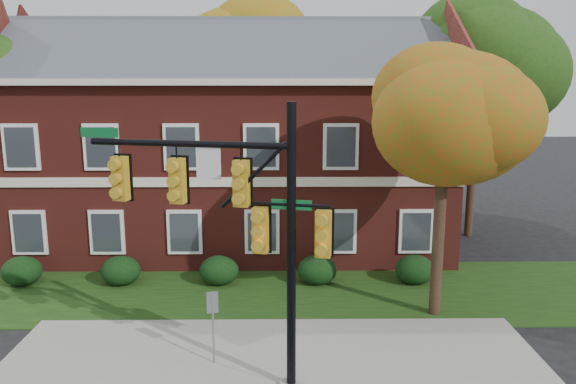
{
  "coord_description": "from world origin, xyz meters",
  "views": [
    {
      "loc": [
        0.24,
        -12.37,
        7.18
      ],
      "look_at": [
        0.42,
        3.0,
        4.11
      ],
      "focal_mm": 35.0,
      "sensor_mm": 36.0,
      "label": 1
    }
  ],
  "objects_px": {
    "tree_near_right": "(455,98)",
    "tree_right_rear": "(488,58)",
    "hedge_left": "(121,271)",
    "tree_far_rear": "(265,50)",
    "traffic_signal": "(240,215)",
    "apartment_building": "(230,132)",
    "hedge_far_right": "(415,270)",
    "hedge_far_left": "(22,271)",
    "sign_post": "(213,316)",
    "hedge_right": "(317,270)",
    "hedge_center": "(219,270)"
  },
  "relations": [
    {
      "from": "tree_near_right",
      "to": "tree_right_rear",
      "type": "relative_size",
      "value": 0.81
    },
    {
      "from": "hedge_left",
      "to": "tree_far_rear",
      "type": "distance_m",
      "value": 16.25
    },
    {
      "from": "tree_right_rear",
      "to": "traffic_signal",
      "type": "distance_m",
      "value": 16.72
    },
    {
      "from": "apartment_building",
      "to": "tree_right_rear",
      "type": "distance_m",
      "value": 11.77
    },
    {
      "from": "hedge_far_right",
      "to": "tree_right_rear",
      "type": "height_order",
      "value": "tree_right_rear"
    },
    {
      "from": "hedge_far_left",
      "to": "sign_post",
      "type": "relative_size",
      "value": 0.7
    },
    {
      "from": "apartment_building",
      "to": "tree_near_right",
      "type": "relative_size",
      "value": 2.19
    },
    {
      "from": "hedge_far_left",
      "to": "tree_near_right",
      "type": "xyz_separation_m",
      "value": [
        14.22,
        -2.83,
        6.14
      ]
    },
    {
      "from": "hedge_left",
      "to": "tree_right_rear",
      "type": "distance_m",
      "value": 17.74
    },
    {
      "from": "tree_near_right",
      "to": "hedge_far_right",
      "type": "bearing_deg",
      "value": 94.52
    },
    {
      "from": "hedge_right",
      "to": "tree_far_rear",
      "type": "xyz_separation_m",
      "value": [
        -2.16,
        13.09,
        8.32
      ]
    },
    {
      "from": "hedge_far_left",
      "to": "hedge_center",
      "type": "bearing_deg",
      "value": 0.0
    },
    {
      "from": "tree_near_right",
      "to": "sign_post",
      "type": "bearing_deg",
      "value": -155.99
    },
    {
      "from": "tree_right_rear",
      "to": "traffic_signal",
      "type": "bearing_deg",
      "value": -128.13
    },
    {
      "from": "hedge_left",
      "to": "hedge_right",
      "type": "height_order",
      "value": "same"
    },
    {
      "from": "hedge_left",
      "to": "sign_post",
      "type": "xyz_separation_m",
      "value": [
        4.0,
        -5.83,
        0.83
      ]
    },
    {
      "from": "hedge_far_left",
      "to": "tree_far_rear",
      "type": "xyz_separation_m",
      "value": [
        8.34,
        13.09,
        8.32
      ]
    },
    {
      "from": "hedge_left",
      "to": "traffic_signal",
      "type": "relative_size",
      "value": 0.21
    },
    {
      "from": "hedge_right",
      "to": "traffic_signal",
      "type": "distance_m",
      "value": 7.92
    },
    {
      "from": "hedge_left",
      "to": "tree_far_rear",
      "type": "xyz_separation_m",
      "value": [
        4.84,
        13.09,
        8.32
      ]
    },
    {
      "from": "hedge_left",
      "to": "tree_near_right",
      "type": "relative_size",
      "value": 0.16
    },
    {
      "from": "tree_far_rear",
      "to": "traffic_signal",
      "type": "distance_m",
      "value": 20.31
    },
    {
      "from": "hedge_far_left",
      "to": "tree_right_rear",
      "type": "distance_m",
      "value": 20.75
    },
    {
      "from": "tree_right_rear",
      "to": "hedge_left",
      "type": "bearing_deg",
      "value": -157.58
    },
    {
      "from": "hedge_left",
      "to": "hedge_far_right",
      "type": "bearing_deg",
      "value": 0.0
    },
    {
      "from": "hedge_left",
      "to": "sign_post",
      "type": "distance_m",
      "value": 7.12
    },
    {
      "from": "hedge_left",
      "to": "hedge_center",
      "type": "height_order",
      "value": "same"
    },
    {
      "from": "hedge_center",
      "to": "hedge_far_right",
      "type": "distance_m",
      "value": 7.0
    },
    {
      "from": "apartment_building",
      "to": "traffic_signal",
      "type": "xyz_separation_m",
      "value": [
        1.28,
        -11.92,
        -0.81
      ]
    },
    {
      "from": "tree_far_rear",
      "to": "sign_post",
      "type": "distance_m",
      "value": 20.37
    },
    {
      "from": "hedge_left",
      "to": "hedge_center",
      "type": "xyz_separation_m",
      "value": [
        3.5,
        0.0,
        0.0
      ]
    },
    {
      "from": "hedge_far_left",
      "to": "hedge_center",
      "type": "relative_size",
      "value": 1.0
    },
    {
      "from": "tree_near_right",
      "to": "sign_post",
      "type": "xyz_separation_m",
      "value": [
        -6.72,
        -3.0,
        -5.32
      ]
    },
    {
      "from": "apartment_building",
      "to": "hedge_far_left",
      "type": "xyz_separation_m",
      "value": [
        -7.0,
        -5.25,
        -4.46
      ]
    },
    {
      "from": "apartment_building",
      "to": "hedge_far_left",
      "type": "bearing_deg",
      "value": -143.11
    },
    {
      "from": "tree_near_right",
      "to": "sign_post",
      "type": "distance_m",
      "value": 9.08
    },
    {
      "from": "traffic_signal",
      "to": "sign_post",
      "type": "distance_m",
      "value": 3.05
    },
    {
      "from": "hedge_left",
      "to": "traffic_signal",
      "type": "distance_m",
      "value": 8.98
    },
    {
      "from": "hedge_center",
      "to": "tree_right_rear",
      "type": "height_order",
      "value": "tree_right_rear"
    },
    {
      "from": "apartment_building",
      "to": "hedge_far_right",
      "type": "bearing_deg",
      "value": -36.89
    },
    {
      "from": "tree_far_rear",
      "to": "apartment_building",
      "type": "bearing_deg",
      "value": -99.71
    },
    {
      "from": "hedge_right",
      "to": "tree_right_rear",
      "type": "xyz_separation_m",
      "value": [
        7.81,
        6.11,
        7.6
      ]
    },
    {
      "from": "hedge_left",
      "to": "tree_right_rear",
      "type": "xyz_separation_m",
      "value": [
        14.81,
        6.11,
        7.6
      ]
    },
    {
      "from": "hedge_right",
      "to": "traffic_signal",
      "type": "bearing_deg",
      "value": -108.4
    },
    {
      "from": "hedge_far_left",
      "to": "tree_right_rear",
      "type": "height_order",
      "value": "tree_right_rear"
    },
    {
      "from": "tree_far_rear",
      "to": "sign_post",
      "type": "height_order",
      "value": "tree_far_rear"
    },
    {
      "from": "hedge_center",
      "to": "hedge_far_left",
      "type": "bearing_deg",
      "value": 180.0
    },
    {
      "from": "tree_right_rear",
      "to": "hedge_center",
      "type": "bearing_deg",
      "value": -151.63
    },
    {
      "from": "sign_post",
      "to": "tree_far_rear",
      "type": "bearing_deg",
      "value": 72.32
    },
    {
      "from": "hedge_far_right",
      "to": "sign_post",
      "type": "distance_m",
      "value": 8.77
    }
  ]
}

